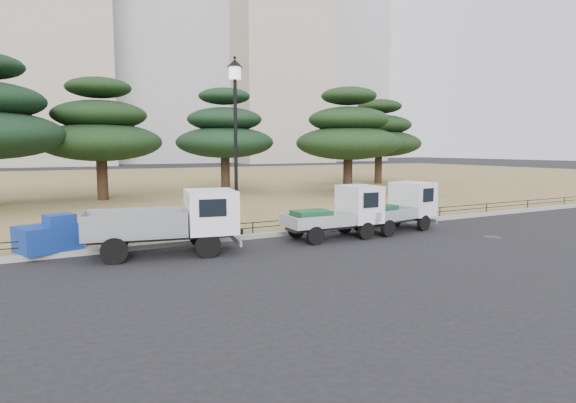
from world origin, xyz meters
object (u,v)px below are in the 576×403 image
truck_large (172,219)px  street_lamp (235,117)px  tarp_pile (49,236)px  truck_kei_rear (398,207)px  truck_kei_front (339,212)px

truck_large → street_lamp: bearing=39.3°
truck_large → street_lamp: (2.65, 1.45, 3.13)m
truck_large → tarp_pile: truck_large is taller
truck_kei_rear → street_lamp: 7.01m
truck_large → truck_kei_front: 5.83m
truck_large → tarp_pile: (-3.21, 1.55, -0.47)m
truck_kei_front → tarp_pile: (-9.04, 1.74, -0.33)m
truck_kei_front → truck_large: bearing=179.4°
truck_kei_front → street_lamp: bearing=154.0°
truck_large → tarp_pile: 3.60m
tarp_pile → truck_kei_rear: bearing=-7.3°
truck_kei_rear → truck_large: bearing=170.7°
truck_kei_rear → street_lamp: (-6.04, 1.42, 3.27)m
truck_kei_rear → tarp_pile: size_ratio=1.91×
tarp_pile → street_lamp: bearing=-1.0°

